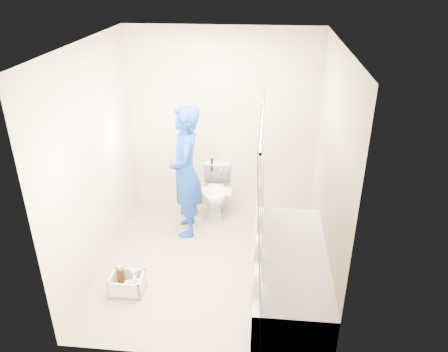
# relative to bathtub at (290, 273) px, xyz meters

# --- Properties ---
(floor) EXTENTS (2.60, 2.60, 0.00)m
(floor) POSITION_rel_bathtub_xyz_m (-0.85, 0.43, -0.27)
(floor) COLOR gray
(floor) RESTS_ON ground
(ceiling) EXTENTS (2.40, 2.60, 0.02)m
(ceiling) POSITION_rel_bathtub_xyz_m (-0.85, 0.43, 2.13)
(ceiling) COLOR white
(ceiling) RESTS_ON wall_back
(wall_back) EXTENTS (2.40, 0.02, 2.40)m
(wall_back) POSITION_rel_bathtub_xyz_m (-0.85, 1.73, 0.93)
(wall_back) COLOR #BFAF93
(wall_back) RESTS_ON ground
(wall_front) EXTENTS (2.40, 0.02, 2.40)m
(wall_front) POSITION_rel_bathtub_xyz_m (-0.85, -0.88, 0.93)
(wall_front) COLOR #BFAF93
(wall_front) RESTS_ON ground
(wall_left) EXTENTS (0.02, 2.60, 2.40)m
(wall_left) POSITION_rel_bathtub_xyz_m (-2.05, 0.43, 0.93)
(wall_left) COLOR #BFAF93
(wall_left) RESTS_ON ground
(wall_right) EXTENTS (0.02, 2.60, 2.40)m
(wall_right) POSITION_rel_bathtub_xyz_m (0.35, 0.43, 0.93)
(wall_right) COLOR #BFAF93
(wall_right) RESTS_ON ground
(bathtub) EXTENTS (0.70, 1.75, 0.50)m
(bathtub) POSITION_rel_bathtub_xyz_m (0.00, 0.00, 0.00)
(bathtub) COLOR white
(bathtub) RESTS_ON ground
(curtain_rod) EXTENTS (0.02, 1.90, 0.02)m
(curtain_rod) POSITION_rel_bathtub_xyz_m (-0.33, 0.00, 1.68)
(curtain_rod) COLOR silver
(curtain_rod) RESTS_ON wall_back
(shower_curtain) EXTENTS (0.06, 1.75, 1.80)m
(shower_curtain) POSITION_rel_bathtub_xyz_m (-0.33, 0.00, 0.75)
(shower_curtain) COLOR white
(shower_curtain) RESTS_ON curtain_rod
(toilet) EXTENTS (0.39, 0.67, 0.67)m
(toilet) POSITION_rel_bathtub_xyz_m (-0.91, 1.51, 0.07)
(toilet) COLOR silver
(toilet) RESTS_ON ground
(tank_lid) EXTENTS (0.42, 0.19, 0.03)m
(tank_lid) POSITION_rel_bathtub_xyz_m (-0.91, 1.40, 0.13)
(tank_lid) COLOR white
(tank_lid) RESTS_ON toilet
(tank_internals) EXTENTS (0.16, 0.05, 0.22)m
(tank_internals) POSITION_rel_bathtub_xyz_m (-0.96, 1.68, 0.39)
(tank_internals) COLOR black
(tank_internals) RESTS_ON toilet
(plumber) EXTENTS (0.49, 0.65, 1.62)m
(plumber) POSITION_rel_bathtub_xyz_m (-1.22, 1.06, 0.54)
(plumber) COLOR #112EAA
(plumber) RESTS_ON ground
(cleaning_caddy) EXTENTS (0.33, 0.27, 0.25)m
(cleaning_caddy) POSITION_rel_bathtub_xyz_m (-1.63, -0.13, -0.18)
(cleaning_caddy) COLOR silver
(cleaning_caddy) RESTS_ON ground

